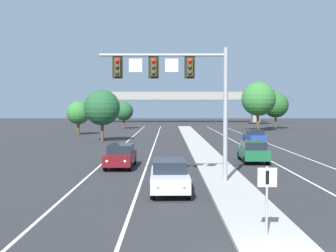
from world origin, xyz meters
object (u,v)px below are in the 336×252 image
at_px(tree_far_right_a, 257,100).
at_px(car_oncoming_darkred, 121,156).
at_px(car_receding_green, 253,151).
at_px(tree_far_right_c, 259,99).
at_px(overhead_signal_mast, 181,82).
at_px(car_receding_blue, 255,136).
at_px(tree_far_left_b, 124,111).
at_px(tree_far_left_c, 102,108).
at_px(tree_far_right_b, 276,105).
at_px(car_oncoming_silver, 170,176).
at_px(median_sign_post, 267,190).
at_px(tree_far_left_a, 78,113).

bearing_deg(tree_far_right_a, car_oncoming_darkred, -109.39).
xyz_separation_m(car_receding_green, tree_far_right_c, (8.61, 38.33, 4.51)).
relative_size(overhead_signal_mast, car_receding_blue, 1.60).
bearing_deg(tree_far_left_b, tree_far_left_c, -89.43).
relative_size(tree_far_left_b, tree_far_right_b, 0.74).
relative_size(car_oncoming_silver, tree_far_right_c, 0.55).
height_order(overhead_signal_mast, tree_far_left_b, overhead_signal_mast).
distance_m(median_sign_post, car_oncoming_darkred, 16.84).
bearing_deg(tree_far_right_c, overhead_signal_mast, -106.89).
bearing_deg(tree_far_left_b, car_receding_green, -72.33).
xyz_separation_m(median_sign_post, car_oncoming_silver, (-3.04, 7.34, -0.77)).
xyz_separation_m(car_receding_blue, tree_far_left_c, (-17.47, 2.95, 3.18)).
xyz_separation_m(tree_far_right_a, tree_far_right_c, (-5.19, -25.44, -0.07)).
bearing_deg(tree_far_left_b, tree_far_right_c, -16.90).
height_order(tree_far_right_c, tree_far_right_b, tree_far_right_c).
height_order(median_sign_post, tree_far_right_c, tree_far_right_c).
bearing_deg(car_oncoming_silver, car_receding_green, 60.20).
bearing_deg(tree_far_right_b, car_oncoming_silver, -109.20).
bearing_deg(car_oncoming_silver, median_sign_post, -67.53).
relative_size(tree_far_left_b, tree_far_right_a, 0.60).
distance_m(tree_far_left_b, tree_far_left_c, 27.05).
bearing_deg(tree_far_left_a, overhead_signal_mast, -70.32).
bearing_deg(car_receding_blue, tree_far_right_b, 71.53).
height_order(car_receding_green, tree_far_right_c, tree_far_right_c).
xyz_separation_m(car_oncoming_silver, car_receding_blue, (9.60, 26.36, 0.00)).
height_order(car_oncoming_darkred, tree_far_left_c, tree_far_left_c).
bearing_deg(tree_far_left_c, overhead_signal_mast, -72.59).
bearing_deg(tree_far_left_c, car_oncoming_darkred, -77.84).
relative_size(car_oncoming_darkred, tree_far_right_c, 0.55).
bearing_deg(tree_far_right_c, tree_far_left_a, -162.78).
xyz_separation_m(car_oncoming_silver, tree_far_right_a, (20.11, 74.79, 4.58)).
distance_m(tree_far_right_a, tree_far_right_c, 25.96).
bearing_deg(median_sign_post, car_oncoming_darkred, 112.21).
distance_m(tree_far_left_b, tree_far_right_a, 33.80).
bearing_deg(tree_far_right_a, tree_far_left_c, -121.59).
bearing_deg(tree_far_left_c, median_sign_post, -73.44).
bearing_deg(median_sign_post, car_receding_green, 79.89).
bearing_deg(tree_far_right_a, median_sign_post, -101.74).
relative_size(median_sign_post, tree_far_left_b, 0.45).
bearing_deg(tree_far_right_b, tree_far_left_b, 179.24).
distance_m(overhead_signal_mast, tree_far_right_c, 49.22).
distance_m(overhead_signal_mast, tree_far_right_a, 75.11).
distance_m(car_oncoming_silver, tree_far_right_c, 51.75).
xyz_separation_m(car_oncoming_darkred, tree_far_right_b, (22.82, 47.76, 3.53)).
height_order(overhead_signal_mast, tree_far_right_b, overhead_signal_mast).
height_order(car_oncoming_silver, tree_far_left_b, tree_far_left_b).
bearing_deg(car_receding_blue, median_sign_post, -101.03).
height_order(tree_far_left_b, tree_far_right_b, tree_far_right_b).
height_order(median_sign_post, tree_far_left_c, tree_far_left_c).
distance_m(car_receding_green, tree_far_left_c, 23.36).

